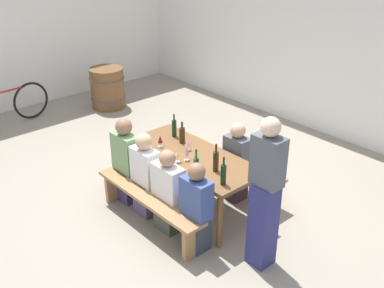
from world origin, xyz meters
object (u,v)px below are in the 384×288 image
seated_guest_near_3 (196,209)px  wine_glass_1 (160,139)px  bench_near (149,202)px  bench_far (230,165)px  seated_guest_near_0 (126,162)px  wine_glass_2 (188,143)px  wine_bottle_3 (223,174)px  wine_barrel (107,88)px  wine_bottle_4 (174,128)px  seated_guest_near_1 (146,176)px  wine_bottle_1 (182,135)px  wine_glass_3 (186,151)px  wine_bottle_0 (196,166)px  parked_bicycle_0 (6,107)px  seated_guest_near_2 (168,193)px  standing_host (265,196)px  wine_bottle_2 (216,161)px  tasting_table (192,160)px  seated_guest_far_0 (236,163)px  wine_glass_0 (178,154)px

seated_guest_near_3 → wine_glass_1: bearing=71.0°
bench_near → bench_far: same height
seated_guest_near_0 → wine_glass_2: bearing=-42.6°
bench_far → wine_bottle_3: bearing=-50.0°
wine_bottle_3 → wine_barrel: size_ratio=0.43×
wine_bottle_4 → seated_guest_near_1: 0.87m
wine_glass_2 → seated_guest_near_0: bearing=-132.6°
wine_bottle_1 → wine_barrel: 3.59m
bench_far → wine_glass_3: (0.07, -0.85, 0.52)m
wine_bottle_0 → wine_barrel: wine_bottle_0 is taller
wine_glass_2 → wine_bottle_3: bearing=-16.0°
parked_bicycle_0 → seated_guest_near_2: bearing=-92.5°
wine_bottle_1 → seated_guest_near_1: seated_guest_near_1 is taller
wine_bottle_3 → wine_glass_3: (-0.70, 0.06, -0.01)m
bench_near → wine_bottle_0: 0.78m
wine_glass_3 → seated_guest_near_1: bearing=-128.5°
wine_bottle_0 → seated_guest_near_2: wine_bottle_0 is taller
wine_glass_2 → seated_guest_near_1: (-0.12, -0.59, -0.32)m
seated_guest_near_0 → wine_barrel: 3.52m
wine_barrel → wine_bottle_1: bearing=-15.7°
wine_bottle_0 → standing_host: standing_host is taller
wine_bottle_0 → wine_bottle_2: bearing=75.8°
standing_host → wine_bottle_4: bearing=-10.9°
seated_guest_near_0 → wine_bottle_1: bearing=-25.4°
tasting_table → bench_near: (0.00, -0.70, -0.32)m
wine_bottle_4 → seated_guest_far_0: seated_guest_far_0 is taller
tasting_table → wine_bottle_0: 0.57m
tasting_table → wine_bottle_1: (-0.35, 0.14, 0.20)m
seated_guest_far_0 → wine_glass_3: bearing=-15.4°
seated_guest_far_0 → bench_near: bearing=-11.7°
wine_bottle_4 → wine_glass_3: bearing=-27.7°
standing_host → seated_guest_far_0: bearing=-34.1°
bench_far → seated_guest_far_0: 0.35m
wine_bottle_0 → wine_glass_1: wine_bottle_0 is taller
seated_guest_near_1 → seated_guest_far_0: size_ratio=1.01×
wine_bottle_2 → parked_bicycle_0: (-4.67, -0.72, -0.51)m
wine_bottle_0 → parked_bicycle_0: 4.66m
bench_near → bench_far: (0.00, 1.40, 0.00)m
wine_glass_3 → parked_bicycle_0: 4.32m
seated_guest_near_0 → parked_bicycle_0: size_ratio=0.71×
wine_bottle_2 → seated_guest_near_0: size_ratio=0.30×
seated_guest_near_1 → parked_bicycle_0: bearing=93.4°
bench_far → wine_bottle_3: wine_bottle_3 is taller
tasting_table → wine_glass_2: (-0.13, 0.04, 0.19)m
wine_glass_3 → seated_guest_far_0: 0.80m
standing_host → wine_bottle_2: bearing=-8.2°
tasting_table → seated_guest_near_2: (0.20, -0.55, -0.17)m
wine_glass_0 → seated_guest_far_0: 0.90m
wine_barrel → tasting_table: bearing=-16.3°
wine_bottle_1 → seated_guest_far_0: size_ratio=0.27×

